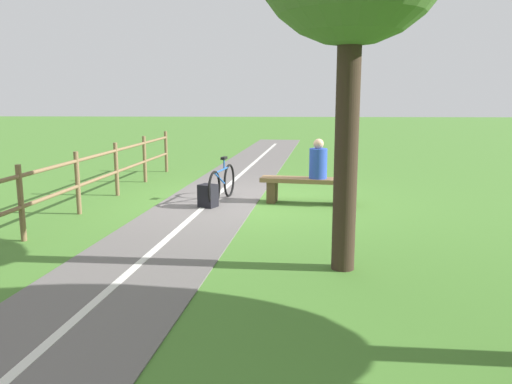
{
  "coord_description": "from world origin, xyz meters",
  "views": [
    {
      "loc": [
        -0.55,
        9.69,
        2.0
      ],
      "look_at": [
        -0.24,
        3.08,
        0.76
      ],
      "focal_mm": 36.29,
      "sensor_mm": 36.0,
      "label": 1
    }
  ],
  "objects": [
    {
      "name": "ground_plane",
      "position": [
        0.0,
        0.0,
        0.0
      ],
      "size": [
        80.0,
        80.0,
        0.0
      ],
      "primitive_type": "plane",
      "color": "#477A2D"
    },
    {
      "name": "paved_path",
      "position": [
        1.14,
        4.0,
        0.01
      ],
      "size": [
        5.19,
        36.01,
        0.02
      ],
      "primitive_type": "cube",
      "rotation": [
        0.0,
        0.0,
        -0.09
      ],
      "color": "#66605E",
      "rests_on": "ground_plane"
    },
    {
      "name": "path_centre_line",
      "position": [
        1.14,
        4.0,
        0.02
      ],
      "size": [
        3.11,
        31.87,
        0.0
      ],
      "primitive_type": "cube",
      "rotation": [
        0.0,
        0.0,
        -0.09
      ],
      "color": "silver",
      "rests_on": "paved_path"
    },
    {
      "name": "bench",
      "position": [
        -1.03,
        0.12,
        0.33
      ],
      "size": [
        1.73,
        0.67,
        0.48
      ],
      "rotation": [
        0.0,
        0.0,
        -0.16
      ],
      "color": "brown",
      "rests_on": "ground_plane"
    },
    {
      "name": "person_seated",
      "position": [
        -1.26,
        0.15,
        0.8
      ],
      "size": [
        0.38,
        0.38,
        0.74
      ],
      "rotation": [
        0.0,
        0.0,
        -0.16
      ],
      "color": "#2847B7",
      "rests_on": "bench"
    },
    {
      "name": "bicycle",
      "position": [
        0.55,
        0.03,
        0.35
      ],
      "size": [
        0.34,
        1.61,
        0.84
      ],
      "rotation": [
        0.0,
        0.0,
        1.38
      ],
      "color": "black",
      "rests_on": "ground_plane"
    },
    {
      "name": "backpack",
      "position": [
        0.74,
        0.59,
        0.21
      ],
      "size": [
        0.38,
        0.38,
        0.43
      ],
      "rotation": [
        0.0,
        0.0,
        2.67
      ],
      "color": "black",
      "rests_on": "ground_plane"
    },
    {
      "name": "fence_roadside",
      "position": [
        3.01,
        2.88,
        0.64
      ],
      "size": [
        1.17,
        13.48,
        1.07
      ],
      "rotation": [
        0.0,
        0.0,
        1.49
      ],
      "color": "brown",
      "rests_on": "ground_plane"
    }
  ]
}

